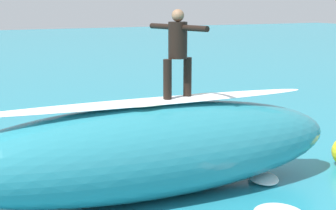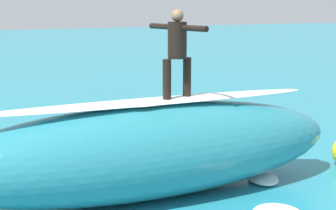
{
  "view_description": "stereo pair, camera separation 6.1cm",
  "coord_description": "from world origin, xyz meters",
  "px_view_note": "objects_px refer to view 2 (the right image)",
  "views": [
    {
      "loc": [
        4.36,
        11.14,
        3.81
      ],
      "look_at": [
        -0.7,
        0.71,
        1.43
      ],
      "focal_mm": 54.24,
      "sensor_mm": 36.0,
      "label": 1
    },
    {
      "loc": [
        4.3,
        11.16,
        3.81
      ],
      "look_at": [
        -0.7,
        0.71,
        1.43
      ],
      "focal_mm": 54.24,
      "sensor_mm": 36.0,
      "label": 2
    }
  ],
  "objects_px": {
    "surfboard_paddling": "(162,141)",
    "surfboard_riding": "(177,100)",
    "surfer_paddling": "(157,135)",
    "surfer_riding": "(177,47)"
  },
  "relations": [
    {
      "from": "surfer_riding",
      "to": "surfer_paddling",
      "type": "relative_size",
      "value": 0.99
    },
    {
      "from": "surfboard_paddling",
      "to": "surfer_paddling",
      "type": "distance_m",
      "value": 0.22
    },
    {
      "from": "surfboard_paddling",
      "to": "surfboard_riding",
      "type": "bearing_deg",
      "value": -88.47
    },
    {
      "from": "surfer_riding",
      "to": "surfboard_paddling",
      "type": "distance_m",
      "value": 4.7
    },
    {
      "from": "surfboard_riding",
      "to": "surfboard_paddling",
      "type": "relative_size",
      "value": 0.96
    },
    {
      "from": "surfboard_riding",
      "to": "surfer_paddling",
      "type": "bearing_deg",
      "value": -121.88
    },
    {
      "from": "surfer_paddling",
      "to": "surfboard_paddling",
      "type": "bearing_deg",
      "value": 0.0
    },
    {
      "from": "surfboard_riding",
      "to": "surfboard_paddling",
      "type": "distance_m",
      "value": 4.14
    },
    {
      "from": "surfboard_paddling",
      "to": "surfer_paddling",
      "type": "bearing_deg",
      "value": -180.0
    },
    {
      "from": "surfboard_paddling",
      "to": "surfer_paddling",
      "type": "xyz_separation_m",
      "value": [
        0.13,
        -0.05,
        0.17
      ]
    }
  ]
}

